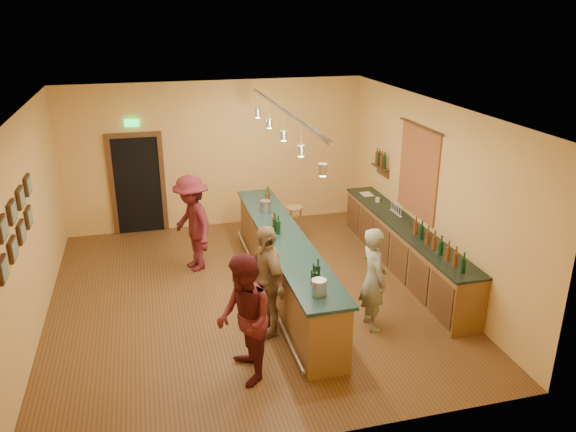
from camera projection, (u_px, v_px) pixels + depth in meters
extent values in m
plane|color=#543518|center=(248.00, 296.00, 9.59)|extent=(7.00, 7.00, 0.00)
cube|color=silver|center=(242.00, 108.00, 8.46)|extent=(6.50, 7.00, 0.02)
cube|color=#E2C054|center=(216.00, 155.00, 12.20)|extent=(6.50, 0.02, 3.20)
cube|color=#E2C054|center=(306.00, 318.00, 5.86)|extent=(6.50, 0.02, 3.20)
cube|color=#E2C054|center=(28.00, 227.00, 8.26)|extent=(0.02, 7.00, 3.20)
cube|color=#E2C054|center=(428.00, 192.00, 9.79)|extent=(0.02, 7.00, 3.20)
cube|color=black|center=(138.00, 186.00, 11.97)|extent=(0.95, 0.06, 2.10)
cube|color=#4F3317|center=(112.00, 188.00, 11.83)|extent=(0.10, 0.08, 2.10)
cube|color=#4F3317|center=(163.00, 184.00, 12.08)|extent=(0.10, 0.08, 2.10)
cube|color=#4F3317|center=(133.00, 135.00, 11.57)|extent=(1.15, 0.08, 0.10)
cube|color=#19E54C|center=(132.00, 123.00, 11.47)|extent=(0.30, 0.04, 0.15)
cube|color=maroon|center=(418.00, 172.00, 10.06)|extent=(0.03, 1.40, 1.60)
cube|color=#4F3317|center=(380.00, 167.00, 11.51)|extent=(0.16, 0.55, 0.03)
cube|color=#4F3317|center=(383.00, 171.00, 11.56)|extent=(0.03, 0.55, 0.18)
cube|color=brown|center=(404.00, 249.00, 10.31)|extent=(0.55, 4.50, 0.90)
cube|color=black|center=(406.00, 226.00, 10.15)|extent=(0.60, 4.55, 0.04)
cylinder|color=silver|center=(378.00, 200.00, 11.30)|extent=(0.09, 0.09, 0.09)
cube|color=silver|center=(367.00, 194.00, 11.76)|extent=(0.22, 0.30, 0.01)
cube|color=brown|center=(284.00, 265.00, 9.57)|extent=(0.60, 5.00, 1.00)
cube|color=#162F2D|center=(284.00, 237.00, 9.38)|extent=(0.70, 5.10, 0.05)
cylinder|color=silver|center=(264.00, 286.00, 9.60)|extent=(0.05, 5.00, 0.05)
cylinder|color=silver|center=(319.00, 287.00, 7.42)|extent=(0.20, 0.20, 0.22)
cylinder|color=silver|center=(265.00, 206.00, 10.41)|extent=(0.20, 0.20, 0.22)
cube|color=silver|center=(284.00, 110.00, 8.64)|extent=(0.06, 4.60, 0.05)
cylinder|color=silver|center=(323.00, 154.00, 6.89)|extent=(0.01, 0.01, 0.35)
cylinder|color=#A5A5AD|center=(323.00, 169.00, 6.96)|extent=(0.11, 0.11, 0.14)
cylinder|color=#FFEABF|center=(323.00, 175.00, 6.99)|extent=(0.08, 0.08, 0.02)
cylinder|color=silver|center=(301.00, 136.00, 7.80)|extent=(0.01, 0.01, 0.35)
cylinder|color=#A5A5AD|center=(301.00, 150.00, 7.87)|extent=(0.11, 0.11, 0.14)
cylinder|color=#FFEABF|center=(301.00, 156.00, 7.90)|extent=(0.08, 0.08, 0.02)
cylinder|color=silver|center=(284.00, 123.00, 8.70)|extent=(0.01, 0.01, 0.35)
cylinder|color=#A5A5AD|center=(284.00, 135.00, 8.77)|extent=(0.11, 0.11, 0.14)
cylinder|color=#FFEABF|center=(284.00, 140.00, 8.80)|extent=(0.08, 0.08, 0.02)
cylinder|color=silver|center=(269.00, 112.00, 9.61)|extent=(0.01, 0.01, 0.35)
cylinder|color=#A5A5AD|center=(269.00, 123.00, 9.68)|extent=(0.11, 0.11, 0.14)
cylinder|color=#FFEABF|center=(270.00, 128.00, 9.71)|extent=(0.08, 0.08, 0.02)
cylinder|color=silver|center=(258.00, 102.00, 10.52)|extent=(0.01, 0.01, 0.35)
cylinder|color=#A5A5AD|center=(258.00, 113.00, 10.59)|extent=(0.11, 0.11, 0.14)
cylinder|color=#FFEABF|center=(258.00, 117.00, 10.61)|extent=(0.08, 0.08, 0.02)
imported|color=gray|center=(373.00, 279.00, 8.41)|extent=(0.40, 0.60, 1.63)
imported|color=#59191E|center=(244.00, 320.00, 7.19)|extent=(0.70, 0.88, 1.76)
imported|color=#997A51|center=(267.00, 280.00, 8.26)|extent=(0.60, 1.07, 1.73)
imported|color=#59191E|center=(192.00, 223.00, 10.29)|extent=(1.03, 1.33, 1.82)
cylinder|color=#956443|center=(294.00, 208.00, 11.67)|extent=(0.35, 0.35, 0.04)
cylinder|color=#956443|center=(301.00, 223.00, 11.83)|extent=(0.04, 0.04, 0.69)
cylinder|color=#956443|center=(290.00, 222.00, 11.89)|extent=(0.04, 0.04, 0.69)
cylinder|color=#956443|center=(293.00, 226.00, 11.68)|extent=(0.04, 0.04, 0.69)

